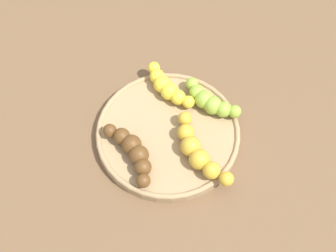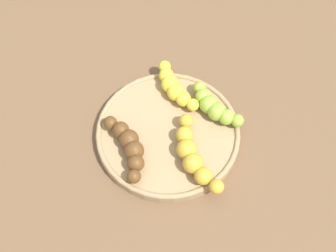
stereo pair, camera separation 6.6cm
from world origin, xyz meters
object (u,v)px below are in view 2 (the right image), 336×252
(fruit_bowl, at_px, (168,133))
(banana_yellow, at_px, (174,87))
(banana_green, at_px, (214,107))
(banana_overripe, at_px, (129,146))
(banana_spotted, at_px, (193,155))

(fruit_bowl, relative_size, banana_yellow, 2.64)
(banana_yellow, xyz_separation_m, banana_green, (-0.08, 0.02, 0.00))
(fruit_bowl, distance_m, banana_yellow, 0.09)
(banana_overripe, bearing_deg, banana_spotted, -32.93)
(banana_yellow, distance_m, banana_overripe, 0.15)
(fruit_bowl, distance_m, banana_spotted, 0.08)
(banana_yellow, relative_size, banana_green, 0.92)
(fruit_bowl, distance_m, banana_overripe, 0.08)
(banana_overripe, bearing_deg, banana_yellow, 33.74)
(fruit_bowl, height_order, banana_spotted, banana_spotted)
(banana_spotted, xyz_separation_m, banana_green, (-0.01, -0.11, -0.00))
(banana_yellow, height_order, banana_overripe, banana_overripe)
(banana_overripe, distance_m, banana_green, 0.18)
(banana_yellow, height_order, banana_spotted, banana_spotted)
(fruit_bowl, xyz_separation_m, banana_spotted, (-0.06, 0.04, 0.03))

